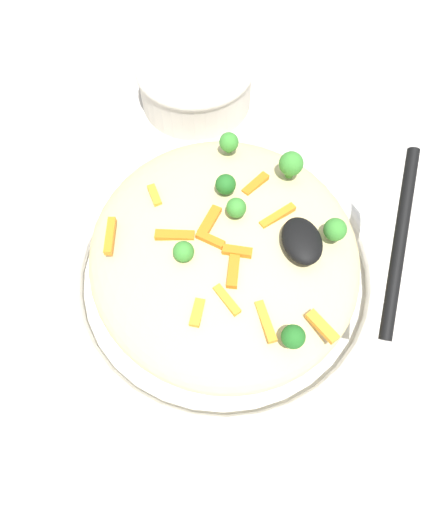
{
  "coord_description": "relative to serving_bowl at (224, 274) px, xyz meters",
  "views": [
    {
      "loc": [
        -0.25,
        0.05,
        0.53
      ],
      "look_at": [
        0.0,
        0.0,
        0.07
      ],
      "focal_mm": 33.36,
      "sensor_mm": 36.0,
      "label": 1
    }
  ],
  "objects": [
    {
      "name": "carrot_piece_10",
      "position": [
        0.02,
        0.01,
        0.09
      ],
      "size": [
        0.04,
        0.03,
        0.01
      ],
      "primitive_type": "cube",
      "rotation": [
        0.0,
        0.0,
        5.64
      ],
      "color": "orange",
      "rests_on": "pasta_mound"
    },
    {
      "name": "serving_bowl",
      "position": [
        0.0,
        0.0,
        0.0
      ],
      "size": [
        0.38,
        0.38,
        0.05
      ],
      "color": "white",
      "rests_on": "ground_plane"
    },
    {
      "name": "broccoli_floret_4",
      "position": [
        0.02,
        -0.02,
        0.1
      ],
      "size": [
        0.02,
        0.02,
        0.02
      ],
      "color": "#377928",
      "rests_on": "pasta_mound"
    },
    {
      "name": "broccoli_floret_6",
      "position": [
        0.07,
        -0.09,
        0.1
      ],
      "size": [
        0.03,
        0.03,
        0.03
      ],
      "color": "#377928",
      "rests_on": "pasta_mound"
    },
    {
      "name": "carrot_piece_7",
      "position": [
        0.01,
        0.05,
        0.09
      ],
      "size": [
        0.02,
        0.04,
        0.01
      ],
      "primitive_type": "cube",
      "rotation": [
        0.0,
        0.0,
        1.32
      ],
      "color": "orange",
      "rests_on": "pasta_mound"
    },
    {
      "name": "carrot_piece_4",
      "position": [
        -0.08,
        0.04,
        0.09
      ],
      "size": [
        0.03,
        0.02,
        0.01
      ],
      "primitive_type": "cube",
      "rotation": [
        0.0,
        0.0,
        2.74
      ],
      "color": "orange",
      "rests_on": "pasta_mound"
    },
    {
      "name": "broccoli_floret_0",
      "position": [
        -0.12,
        -0.04,
        0.1
      ],
      "size": [
        0.02,
        0.02,
        0.03
      ],
      "color": "#205B1C",
      "rests_on": "pasta_mound"
    },
    {
      "name": "carrot_piece_2",
      "position": [
        -0.04,
        0.0,
        0.09
      ],
      "size": [
        0.04,
        0.02,
        0.01
      ],
      "primitive_type": "cube",
      "rotation": [
        0.0,
        0.0,
        2.83
      ],
      "color": "orange",
      "rests_on": "pasta_mound"
    },
    {
      "name": "serving_spoon",
      "position": [
        -0.04,
        -0.1,
        0.11
      ],
      "size": [
        0.17,
        0.14,
        0.07
      ],
      "color": "black",
      "rests_on": "pasta_mound"
    },
    {
      "name": "carrot_piece_1",
      "position": [
        -0.12,
        -0.07,
        0.09
      ],
      "size": [
        0.04,
        0.03,
        0.01
      ],
      "primitive_type": "cube",
      "rotation": [
        0.0,
        0.0,
        3.61
      ],
      "color": "orange",
      "rests_on": "pasta_mound"
    },
    {
      "name": "carrot_piece_5",
      "position": [
        0.07,
        0.06,
        0.09
      ],
      "size": [
        0.03,
        0.01,
        0.01
      ],
      "primitive_type": "cube",
      "rotation": [
        0.0,
        0.0,
        3.31
      ],
      "color": "orange",
      "rests_on": "pasta_mound"
    },
    {
      "name": "carrot_piece_12",
      "position": [
        0.01,
        -0.06,
        0.09
      ],
      "size": [
        0.03,
        0.04,
        0.01
      ],
      "primitive_type": "cube",
      "rotation": [
        0.0,
        0.0,
        1.99
      ],
      "color": "orange",
      "rests_on": "pasta_mound"
    },
    {
      "name": "carrot_piece_6",
      "position": [
        0.02,
        0.12,
        0.09
      ],
      "size": [
        0.04,
        0.02,
        0.01
      ],
      "primitive_type": "cube",
      "rotation": [
        0.0,
        0.0,
        6.08
      ],
      "color": "orange",
      "rests_on": "pasta_mound"
    },
    {
      "name": "broccoli_floret_5",
      "position": [
        -0.02,
        0.04,
        0.1
      ],
      "size": [
        0.02,
        0.02,
        0.02
      ],
      "color": "#377928",
      "rests_on": "pasta_mound"
    },
    {
      "name": "carrot_piece_9",
      "position": [
        -0.01,
        0.02,
        0.09
      ],
      "size": [
        0.03,
        0.03,
        0.01
      ],
      "primitive_type": "cube",
      "rotation": [
        0.0,
        0.0,
        4.02
      ],
      "color": "orange",
      "rests_on": "pasta_mound"
    },
    {
      "name": "broccoli_floret_3",
      "position": [
        0.05,
        -0.01,
        0.1
      ],
      "size": [
        0.02,
        0.02,
        0.03
      ],
      "color": "#205B1C",
      "rests_on": "pasta_mound"
    },
    {
      "name": "carrot_piece_11",
      "position": [
        -0.1,
        -0.02,
        0.09
      ],
      "size": [
        0.04,
        0.01,
        0.01
      ],
      "primitive_type": "cube",
      "rotation": [
        0.0,
        0.0,
        3.22
      ],
      "color": "orange",
      "rests_on": "pasta_mound"
    },
    {
      "name": "pasta_mound",
      "position": [
        0.0,
        0.0,
        0.05
      ],
      "size": [
        0.31,
        0.29,
        0.07
      ],
      "primitive_type": "ellipsoid",
      "color": "#DBC689",
      "rests_on": "serving_bowl"
    },
    {
      "name": "companion_bowl",
      "position": [
        0.32,
        -0.02,
        0.01
      ],
      "size": [
        0.17,
        0.17,
        0.07
      ],
      "color": "beige",
      "rests_on": "ground_plane"
    },
    {
      "name": "ground_plane",
      "position": [
        0.0,
        0.0,
        -0.03
      ],
      "size": [
        2.4,
        2.4,
        0.0
      ],
      "primitive_type": "plane",
      "color": "beige"
    },
    {
      "name": "carrot_piece_0",
      "position": [
        0.06,
        -0.05,
        0.09
      ],
      "size": [
        0.03,
        0.03,
        0.01
      ],
      "primitive_type": "cube",
      "rotation": [
        0.0,
        0.0,
        2.19
      ],
      "color": "orange",
      "rests_on": "pasta_mound"
    },
    {
      "name": "broccoli_floret_1",
      "position": [
        0.12,
        -0.03,
        0.1
      ],
      "size": [
        0.02,
        0.02,
        0.03
      ],
      "color": "#377928",
      "rests_on": "pasta_mound"
    },
    {
      "name": "carrot_piece_3",
      "position": [
        -0.07,
        0.01,
        0.09
      ],
      "size": [
        0.04,
        0.02,
        0.01
      ],
      "primitive_type": "cube",
      "rotation": [
        0.0,
        0.0,
        0.43
      ],
      "color": "orange",
      "rests_on": "pasta_mound"
    },
    {
      "name": "carrot_piece_8",
      "position": [
        -0.02,
        -0.01,
        0.09
      ],
      "size": [
        0.02,
        0.03,
        0.01
      ],
      "primitive_type": "cube",
      "rotation": [
        0.0,
        0.0,
        1.2
      ],
      "color": "orange",
      "rests_on": "pasta_mound"
    },
    {
      "name": "broccoli_floret_2",
      "position": [
        -0.02,
        -0.11,
        0.1
      ],
      "size": [
        0.02,
        0.02,
        0.03
      ],
      "color": "#377928",
      "rests_on": "pasta_mound"
    }
  ]
}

